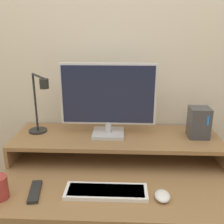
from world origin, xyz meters
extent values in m
cube|color=beige|center=(0.00, 0.76, 1.25)|extent=(6.00, 0.05, 2.50)
cube|color=olive|center=(0.00, 0.36, 0.74)|extent=(1.16, 0.73, 0.03)
cube|color=olive|center=(-0.57, 0.55, 0.80)|extent=(0.02, 0.36, 0.10)
cube|color=olive|center=(0.57, 0.55, 0.80)|extent=(0.02, 0.36, 0.10)
cube|color=olive|center=(0.00, 0.55, 0.87)|extent=(1.16, 0.36, 0.02)
cube|color=#BCBCC1|center=(-0.05, 0.56, 0.89)|extent=(0.18, 0.17, 0.02)
cylinder|color=#BCBCC1|center=(-0.05, 0.56, 0.93)|extent=(0.04, 0.04, 0.06)
cube|color=silver|center=(-0.05, 0.56, 1.12)|extent=(0.53, 0.02, 0.34)
cube|color=#191E38|center=(-0.05, 0.55, 1.12)|extent=(0.50, 0.01, 0.32)
cylinder|color=black|center=(-0.47, 0.59, 0.88)|extent=(0.11, 0.11, 0.01)
cylinder|color=black|center=(-0.47, 0.59, 1.05)|extent=(0.01, 0.01, 0.33)
cylinder|color=black|center=(-0.41, 0.52, 1.22)|extent=(0.11, 0.14, 0.01)
cylinder|color=black|center=(-0.36, 0.45, 1.20)|extent=(0.05, 0.05, 0.05)
cube|color=#3D3D42|center=(0.46, 0.55, 0.96)|extent=(0.11, 0.11, 0.17)
cube|color=#1972F2|center=(0.49, 0.50, 0.99)|extent=(0.01, 0.00, 0.05)
cube|color=white|center=(-0.04, 0.18, 0.76)|extent=(0.37, 0.12, 0.02)
cube|color=silver|center=(-0.04, 0.18, 0.77)|extent=(0.34, 0.10, 0.01)
ellipsoid|color=white|center=(0.21, 0.15, 0.77)|extent=(0.07, 0.09, 0.03)
cube|color=black|center=(-0.36, 0.17, 0.76)|extent=(0.07, 0.17, 0.02)
camera|label=1|loc=(0.04, -0.83, 1.47)|focal=42.00mm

